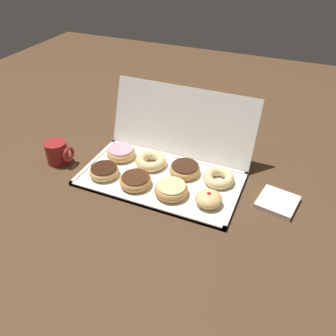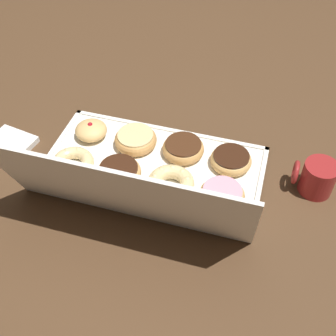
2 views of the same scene
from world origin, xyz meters
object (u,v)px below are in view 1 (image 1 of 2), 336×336
glazed_ring_donut_2 (171,189)px  coffee_mug (58,152)px  pink_frosted_donut_4 (121,153)px  chocolate_frosted_donut_1 (135,181)px  chocolate_frosted_donut_0 (104,171)px  donut_box (160,179)px  cruller_donut_7 (219,178)px  jelly_filled_donut_3 (209,199)px  chocolate_frosted_donut_6 (185,169)px  cruller_donut_5 (151,161)px  napkin_stack (277,202)px

glazed_ring_donut_2 → coffee_mug: size_ratio=1.12×
pink_frosted_donut_4 → chocolate_frosted_donut_1: bearing=-45.1°
chocolate_frosted_donut_0 → pink_frosted_donut_4: size_ratio=0.97×
donut_box → cruller_donut_7: 0.21m
glazed_ring_donut_2 → donut_box: bearing=137.7°
jelly_filled_donut_3 → chocolate_frosted_donut_6: bearing=136.2°
pink_frosted_donut_4 → glazed_ring_donut_2: bearing=-25.9°
chocolate_frosted_donut_0 → cruller_donut_5: size_ratio=0.92×
donut_box → napkin_stack: napkin_stack is taller
cruller_donut_7 → chocolate_frosted_donut_6: bearing=-179.1°
napkin_stack → pink_frosted_donut_4: bearing=177.4°
cruller_donut_5 → chocolate_frosted_donut_0: bearing=-136.0°
donut_box → pink_frosted_donut_4: size_ratio=5.08×
pink_frosted_donut_4 → napkin_stack: bearing=-2.6°
donut_box → cruller_donut_5: 0.09m
donut_box → glazed_ring_donut_2: size_ratio=4.92×
chocolate_frosted_donut_0 → chocolate_frosted_donut_6: (0.26, 0.12, 0.00)m
cruller_donut_7 → napkin_stack: (0.21, -0.03, -0.02)m
donut_box → pink_frosted_donut_4: pink_frosted_donut_4 is taller
cruller_donut_5 → chocolate_frosted_donut_6: bearing=0.2°
chocolate_frosted_donut_1 → glazed_ring_donut_2: 0.13m
jelly_filled_donut_3 → cruller_donut_5: size_ratio=0.75×
chocolate_frosted_donut_0 → pink_frosted_donut_4: bearing=90.6°
donut_box → jelly_filled_donut_3: (0.20, -0.06, 0.03)m
chocolate_frosted_donut_0 → glazed_ring_donut_2: (0.26, -0.00, 0.00)m
glazed_ring_donut_2 → pink_frosted_donut_4: 0.29m
cruller_donut_7 → coffee_mug: size_ratio=1.07×
donut_box → cruller_donut_5: size_ratio=4.82×
chocolate_frosted_donut_0 → glazed_ring_donut_2: size_ratio=0.94×
chocolate_frosted_donut_0 → napkin_stack: size_ratio=0.90×
napkin_stack → chocolate_frosted_donut_1: bearing=-167.4°
chocolate_frosted_donut_6 → glazed_ring_donut_2: bearing=-90.3°
chocolate_frosted_donut_1 → cruller_donut_5: size_ratio=0.95×
glazed_ring_donut_2 → pink_frosted_donut_4: size_ratio=1.03×
donut_box → chocolate_frosted_donut_1: bearing=-133.0°
cruller_donut_7 → pink_frosted_donut_4: bearing=179.9°
cruller_donut_5 → jelly_filled_donut_3: bearing=-24.9°
coffee_mug → napkin_stack: bearing=5.8°
glazed_ring_donut_2 → cruller_donut_5: bearing=137.3°
cruller_donut_7 → glazed_ring_donut_2: bearing=-135.1°
donut_box → chocolate_frosted_donut_1: size_ratio=5.08×
coffee_mug → napkin_stack: size_ratio=0.86×
cruller_donut_5 → donut_box: bearing=-43.1°
glazed_ring_donut_2 → cruller_donut_5: (-0.13, 0.12, -0.00)m
jelly_filled_donut_3 → coffee_mug: coffee_mug is taller
chocolate_frosted_donut_0 → cruller_donut_5: 0.18m
cruller_donut_7 → napkin_stack: cruller_donut_7 is taller
cruller_donut_5 → cruller_donut_7: (0.26, 0.00, -0.00)m
cruller_donut_5 → cruller_donut_7: bearing=0.5°
chocolate_frosted_donut_1 → pink_frosted_donut_4: (-0.13, 0.13, 0.00)m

